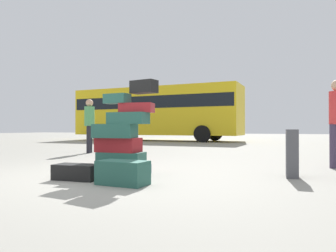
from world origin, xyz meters
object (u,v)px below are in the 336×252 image
Objects in this scene: suitcase_maroon_behind_tower at (121,155)px; parked_bus at (156,110)px; suitcase_tower at (123,138)px; person_tourist_with_camera at (89,121)px; suitcase_black_foreground_far at (77,172)px; suitcase_charcoal_upright_blue at (292,153)px; suitcase_teal_white_trunk at (123,173)px.

parked_bus is at bearing 132.70° from suitcase_maroon_behind_tower.
suitcase_tower is 4.71m from person_tourist_with_camera.
person_tourist_with_camera is 0.16× the size of parked_bus.
suitcase_charcoal_upright_blue reaches higher than suitcase_black_foreground_far.
suitcase_maroon_behind_tower is at bearing -68.04° from parked_bus.
suitcase_tower is at bearing -66.28° from parked_bus.
suitcase_teal_white_trunk reaches higher than suitcase_maroon_behind_tower.
suitcase_tower is 2.23m from suitcase_maroon_behind_tower.
suitcase_charcoal_upright_blue is at bearing 16.92° from suitcase_tower.
suitcase_maroon_behind_tower is (-1.17, 1.84, -0.45)m from suitcase_tower.
suitcase_black_foreground_far is at bearing 11.20° from person_tourist_with_camera.
suitcase_tower is 0.15× the size of parked_bus.
suitcase_charcoal_upright_blue is 6.34m from person_tourist_with_camera.
suitcase_tower is 2.29× the size of suitcase_teal_white_trunk.
suitcase_charcoal_upright_blue reaches higher than suitcase_teal_white_trunk.
suitcase_charcoal_upright_blue is at bearing 5.22° from suitcase_maroon_behind_tower.
parked_bus is at bearing 169.50° from person_tourist_with_camera.
suitcase_maroon_behind_tower is at bearing 122.56° from suitcase_tower.
parked_bus is at bearing 105.32° from suitcase_black_foreground_far.
person_tourist_with_camera reaches higher than suitcase_tower.
suitcase_maroon_behind_tower is 0.93× the size of suitcase_charcoal_upright_blue.
suitcase_black_foreground_far is 0.40× the size of person_tourist_with_camera.
suitcase_teal_white_trunk is (0.82, -0.09, 0.05)m from suitcase_black_foreground_far.
suitcase_black_foreground_far is 0.96× the size of suitcase_maroon_behind_tower.
parked_bus reaches higher than suitcase_tower.
suitcase_teal_white_trunk is at bearing -59.32° from suitcase_tower.
suitcase_charcoal_upright_blue is at bearing -56.00° from parked_bus.
suitcase_maroon_behind_tower is at bearing 124.33° from suitcase_teal_white_trunk.
suitcase_charcoal_upright_blue is 0.07× the size of parked_bus.
person_tourist_with_camera is at bearing 119.69° from suitcase_black_foreground_far.
suitcase_tower is 2.31× the size of suitcase_black_foreground_far.
suitcase_black_foreground_far is at bearing -68.63° from parked_bus.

